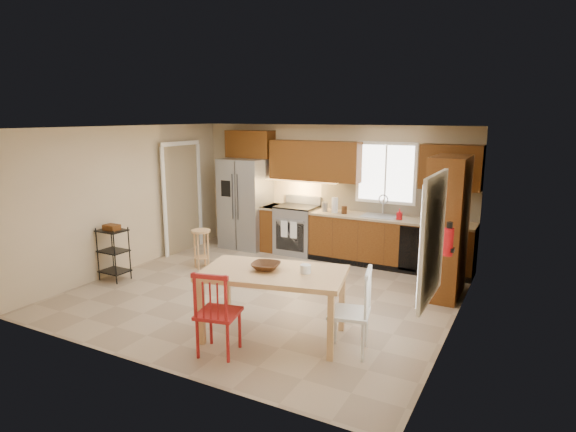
% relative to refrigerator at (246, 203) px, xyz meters
% --- Properties ---
extents(floor, '(5.50, 5.50, 0.00)m').
position_rel_refrigerator_xyz_m(floor, '(1.70, -2.12, -0.91)').
color(floor, tan).
rests_on(floor, ground).
extents(ceiling, '(5.50, 5.00, 0.02)m').
position_rel_refrigerator_xyz_m(ceiling, '(1.70, -2.12, 1.59)').
color(ceiling, silver).
rests_on(ceiling, ground).
extents(wall_back, '(5.50, 0.02, 2.50)m').
position_rel_refrigerator_xyz_m(wall_back, '(1.70, 0.38, 0.34)').
color(wall_back, '#CCB793').
rests_on(wall_back, ground).
extents(wall_front, '(5.50, 0.02, 2.50)m').
position_rel_refrigerator_xyz_m(wall_front, '(1.70, -4.62, 0.34)').
color(wall_front, '#CCB793').
rests_on(wall_front, ground).
extents(wall_left, '(0.02, 5.00, 2.50)m').
position_rel_refrigerator_xyz_m(wall_left, '(-1.05, -2.12, 0.34)').
color(wall_left, '#CCB793').
rests_on(wall_left, ground).
extents(wall_right, '(0.02, 5.00, 2.50)m').
position_rel_refrigerator_xyz_m(wall_right, '(4.45, -2.12, 0.34)').
color(wall_right, '#CCB793').
rests_on(wall_right, ground).
extents(refrigerator, '(0.92, 0.75, 1.82)m').
position_rel_refrigerator_xyz_m(refrigerator, '(0.00, 0.00, 0.00)').
color(refrigerator, gray).
rests_on(refrigerator, floor).
extents(range_stove, '(0.76, 0.63, 0.92)m').
position_rel_refrigerator_xyz_m(range_stove, '(1.15, 0.06, -0.45)').
color(range_stove, gray).
rests_on(range_stove, floor).
extents(base_cabinet_narrow, '(0.30, 0.60, 0.90)m').
position_rel_refrigerator_xyz_m(base_cabinet_narrow, '(0.60, 0.08, -0.46)').
color(base_cabinet_narrow, brown).
rests_on(base_cabinet_narrow, floor).
extents(base_cabinet_run, '(2.92, 0.60, 0.90)m').
position_rel_refrigerator_xyz_m(base_cabinet_run, '(2.99, 0.08, -0.46)').
color(base_cabinet_run, brown).
rests_on(base_cabinet_run, floor).
extents(dishwasher, '(0.60, 0.02, 0.78)m').
position_rel_refrigerator_xyz_m(dishwasher, '(3.55, -0.22, -0.46)').
color(dishwasher, black).
rests_on(dishwasher, floor).
extents(backsplash, '(2.92, 0.03, 0.55)m').
position_rel_refrigerator_xyz_m(backsplash, '(2.99, 0.36, 0.27)').
color(backsplash, beige).
rests_on(backsplash, wall_back).
extents(upper_over_fridge, '(1.00, 0.35, 0.55)m').
position_rel_refrigerator_xyz_m(upper_over_fridge, '(0.00, 0.20, 1.19)').
color(upper_over_fridge, '#57300E').
rests_on(upper_over_fridge, wall_back).
extents(upper_left_block, '(1.80, 0.35, 0.75)m').
position_rel_refrigerator_xyz_m(upper_left_block, '(1.45, 0.20, 0.92)').
color(upper_left_block, '#57300E').
rests_on(upper_left_block, wall_back).
extents(upper_right_block, '(1.00, 0.35, 0.75)m').
position_rel_refrigerator_xyz_m(upper_right_block, '(3.95, 0.20, 0.92)').
color(upper_right_block, '#57300E').
rests_on(upper_right_block, wall_back).
extents(window_back, '(1.12, 0.04, 1.12)m').
position_rel_refrigerator_xyz_m(window_back, '(2.80, 0.35, 0.74)').
color(window_back, white).
rests_on(window_back, wall_back).
extents(sink, '(0.62, 0.46, 0.16)m').
position_rel_refrigerator_xyz_m(sink, '(2.80, 0.08, -0.05)').
color(sink, gray).
rests_on(sink, base_cabinet_run).
extents(undercab_glow, '(1.60, 0.30, 0.01)m').
position_rel_refrigerator_xyz_m(undercab_glow, '(1.15, 0.17, 0.52)').
color(undercab_glow, '#FFBF66').
rests_on(undercab_glow, wall_back).
extents(soap_bottle, '(0.09, 0.09, 0.19)m').
position_rel_refrigerator_xyz_m(soap_bottle, '(3.18, -0.02, 0.09)').
color(soap_bottle, '#B50C13').
rests_on(soap_bottle, base_cabinet_run).
extents(paper_towel, '(0.12, 0.12, 0.28)m').
position_rel_refrigerator_xyz_m(paper_towel, '(1.95, 0.03, 0.13)').
color(paper_towel, silver).
rests_on(paper_towel, base_cabinet_run).
extents(canister_steel, '(0.11, 0.11, 0.18)m').
position_rel_refrigerator_xyz_m(canister_steel, '(1.75, 0.03, 0.08)').
color(canister_steel, gray).
rests_on(canister_steel, base_cabinet_run).
extents(canister_wood, '(0.10, 0.10, 0.14)m').
position_rel_refrigerator_xyz_m(canister_wood, '(2.15, -0.00, 0.06)').
color(canister_wood, '#462812').
rests_on(canister_wood, base_cabinet_run).
extents(pantry, '(0.50, 0.95, 2.10)m').
position_rel_refrigerator_xyz_m(pantry, '(4.13, -0.93, 0.14)').
color(pantry, brown).
rests_on(pantry, floor).
extents(fire_extinguisher, '(0.12, 0.12, 0.36)m').
position_rel_refrigerator_xyz_m(fire_extinguisher, '(4.33, -1.98, 0.19)').
color(fire_extinguisher, '#B50C13').
rests_on(fire_extinguisher, wall_right).
extents(window_right, '(0.04, 1.02, 1.32)m').
position_rel_refrigerator_xyz_m(window_right, '(4.38, -3.27, 0.54)').
color(window_right, white).
rests_on(window_right, wall_right).
extents(doorway, '(0.04, 0.95, 2.10)m').
position_rel_refrigerator_xyz_m(doorway, '(-0.97, -0.82, 0.14)').
color(doorway, '#8C7A59').
rests_on(doorway, wall_left).
extents(dining_table, '(1.87, 1.31, 0.83)m').
position_rel_refrigerator_xyz_m(dining_table, '(2.57, -3.36, -0.49)').
color(dining_table, tan).
rests_on(dining_table, floor).
extents(chair_red, '(0.56, 0.56, 1.00)m').
position_rel_refrigerator_xyz_m(chair_red, '(2.22, -4.01, -0.41)').
color(chair_red, maroon).
rests_on(chair_red, floor).
extents(chair_white, '(0.56, 0.56, 1.00)m').
position_rel_refrigerator_xyz_m(chair_white, '(3.52, -3.31, -0.41)').
color(chair_white, silver).
rests_on(chair_white, floor).
extents(table_bowl, '(0.41, 0.41, 0.08)m').
position_rel_refrigerator_xyz_m(table_bowl, '(2.46, -3.36, -0.07)').
color(table_bowl, '#462812').
rests_on(table_bowl, dining_table).
extents(table_jar, '(0.16, 0.16, 0.16)m').
position_rel_refrigerator_xyz_m(table_jar, '(2.94, -3.25, -0.04)').
color(table_jar, silver).
rests_on(table_jar, dining_table).
extents(bar_stool, '(0.39, 0.39, 0.70)m').
position_rel_refrigerator_xyz_m(bar_stool, '(0.08, -1.59, -0.56)').
color(bar_stool, tan).
rests_on(bar_stool, floor).
extents(utility_cart, '(0.45, 0.35, 0.89)m').
position_rel_refrigerator_xyz_m(utility_cart, '(-0.80, -2.76, -0.47)').
color(utility_cart, black).
rests_on(utility_cart, floor).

